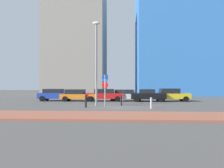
# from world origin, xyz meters

# --- Properties ---
(ground_plane) EXTENTS (120.00, 120.00, 0.00)m
(ground_plane) POSITION_xyz_m (0.00, 0.00, 0.00)
(ground_plane) COLOR #4C4947
(sidewalk_brick) EXTENTS (40.00, 4.01, 0.14)m
(sidewalk_brick) POSITION_xyz_m (0.00, -6.91, 0.07)
(sidewalk_brick) COLOR #93513D
(sidewalk_brick) RESTS_ON ground
(parked_car_blue) EXTENTS (4.12, 1.97, 1.48)m
(parked_car_blue) POSITION_xyz_m (-7.68, 7.13, 0.79)
(parked_car_blue) COLOR #1E389E
(parked_car_blue) RESTS_ON ground
(parked_car_orange) EXTENTS (4.32, 2.01, 1.43)m
(parked_car_orange) POSITION_xyz_m (-4.83, 6.94, 0.75)
(parked_car_orange) COLOR orange
(parked_car_orange) RESTS_ON ground
(parked_car_red) EXTENTS (4.66, 2.26, 1.48)m
(parked_car_red) POSITION_xyz_m (-1.57, 7.07, 0.78)
(parked_car_red) COLOR red
(parked_car_red) RESTS_ON ground
(parked_car_silver) EXTENTS (4.49, 2.13, 1.40)m
(parked_car_silver) POSITION_xyz_m (0.99, 7.35, 0.74)
(parked_car_silver) COLOR #B7BABF
(parked_car_silver) RESTS_ON ground
(parked_car_black) EXTENTS (4.11, 1.95, 1.47)m
(parked_car_black) POSITION_xyz_m (3.63, 6.74, 0.75)
(parked_car_black) COLOR black
(parked_car_black) RESTS_ON ground
(parked_car_yellow) EXTENTS (4.24, 2.17, 1.54)m
(parked_car_yellow) POSITION_xyz_m (6.49, 7.29, 0.80)
(parked_car_yellow) COLOR gold
(parked_car_yellow) RESTS_ON ground
(parking_sign_post) EXTENTS (0.60, 0.10, 2.92)m
(parking_sign_post) POSITION_xyz_m (-0.86, -0.25, 1.84)
(parking_sign_post) COLOR gray
(parking_sign_post) RESTS_ON ground
(parking_meter) EXTENTS (0.18, 0.14, 1.43)m
(parking_meter) POSITION_xyz_m (0.74, 2.71, 0.93)
(parking_meter) COLOR #4C4C51
(parking_meter) RESTS_ON ground
(street_lamp) EXTENTS (0.70, 0.36, 8.03)m
(street_lamp) POSITION_xyz_m (-1.78, 0.76, 4.65)
(street_lamp) COLOR gray
(street_lamp) RESTS_ON ground
(traffic_bollard_near) EXTENTS (0.18, 0.18, 1.10)m
(traffic_bollard_near) POSITION_xyz_m (-2.49, -0.97, 0.55)
(traffic_bollard_near) COLOR black
(traffic_bollard_near) RESTS_ON ground
(traffic_bollard_mid) EXTENTS (0.16, 0.16, 0.93)m
(traffic_bollard_mid) POSITION_xyz_m (3.16, -1.50, 0.46)
(traffic_bollard_mid) COLOR #B7B7BC
(traffic_bollard_mid) RESTS_ON ground
(traffic_bollard_far) EXTENTS (0.13, 0.13, 0.99)m
(traffic_bollard_far) POSITION_xyz_m (0.59, 1.08, 0.50)
(traffic_bollard_far) COLOR black
(traffic_bollard_far) RESTS_ON ground
(building_colorful_midrise) EXTENTS (16.46, 15.95, 24.31)m
(building_colorful_midrise) POSITION_xyz_m (11.44, 26.68, 12.16)
(building_colorful_midrise) COLOR #3372BF
(building_colorful_midrise) RESTS_ON ground
(building_under_construction) EXTENTS (11.69, 10.24, 20.74)m
(building_under_construction) POSITION_xyz_m (-9.11, 26.52, 10.37)
(building_under_construction) COLOR gray
(building_under_construction) RESTS_ON ground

